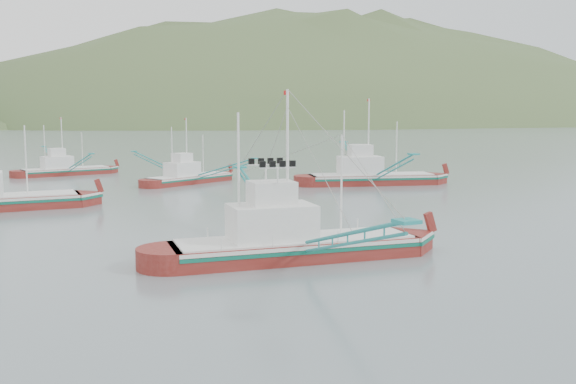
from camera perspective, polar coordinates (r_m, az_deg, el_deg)
name	(u,v)px	position (r m, az deg, el deg)	size (l,w,h in m)	color
ground	(330,254)	(39.71, 3.71, -5.55)	(1200.00, 1200.00, 0.00)	slate
main_boat	(292,231)	(38.07, 0.34, -3.51)	(15.08, 26.57, 10.79)	maroon
bg_boat_far	(189,169)	(80.03, -8.80, 2.05)	(12.76, 20.17, 8.68)	maroon
bg_boat_right	(371,167)	(78.24, 7.39, 2.18)	(15.75, 27.00, 11.16)	maroon
bg_boat_extra	(65,165)	(94.79, -19.22, 2.32)	(12.22, 21.24, 8.68)	maroon
headland_right	(332,123)	(531.27, 3.94, 6.11)	(684.00, 432.00, 306.00)	#435A2E
ridge_distant	(47,123)	(595.95, -20.65, 5.77)	(960.00, 400.00, 240.00)	slate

